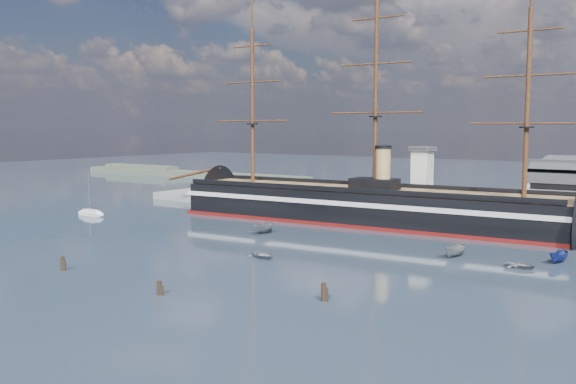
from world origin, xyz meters
The scene contains 14 objects.
ground centered at (0.00, 40.00, 0.00)m, with size 600.00×600.00×0.00m, color #223340.
quay centered at (10.00, 76.00, 0.00)m, with size 180.00×18.00×2.00m, color slate.
quay_tower centered at (3.00, 73.00, 9.75)m, with size 5.00×5.00×15.00m.
shoreline centered at (-139.23, 135.00, 1.45)m, with size 120.00×10.00×4.00m.
warship centered at (-6.29, 60.00, 4.04)m, with size 113.30×21.05×53.94m.
sailboat centered at (-65.49, 33.04, 0.71)m, with size 6.96×2.14×11.09m.
motorboat_a centered at (-15.12, 36.11, 0.00)m, with size 6.62×2.43×2.65m, color slate.
motorboat_b centered at (-0.80, 16.91, 0.00)m, with size 3.13×1.25×1.46m, color slate.
motorboat_c centered at (24.97, 35.75, 0.00)m, with size 6.52×2.39×2.61m, color slate.
motorboat_e centered at (36.16, 33.42, 0.00)m, with size 2.82×1.13×1.32m, color gray.
motorboat_f centered at (40.17, 40.70, 0.00)m, with size 5.89×2.16×2.36m, color navy.
piling_near_left centered at (-20.00, -7.69, 0.00)m, with size 0.64×0.64×2.84m, color black.
piling_near_mid centered at (2.29, -9.22, 0.00)m, with size 0.64×0.64×2.55m, color black.
piling_near_right centered at (21.20, 0.45, 0.00)m, with size 0.64×0.64×3.03m, color black.
Camera 1 is at (62.23, -66.03, 21.69)m, focal length 40.00 mm.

